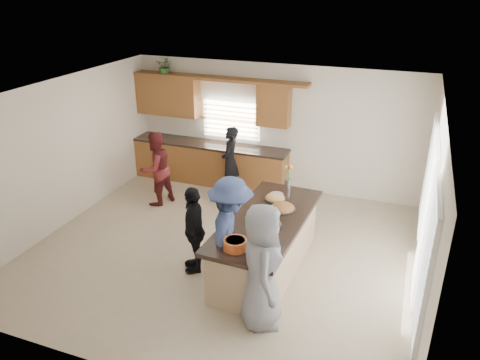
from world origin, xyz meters
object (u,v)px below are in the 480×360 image
at_px(woman_left_mid, 156,169).
at_px(woman_right_front, 262,267).
at_px(salad_bowl, 235,244).
at_px(woman_left_back, 230,161).
at_px(woman_right_back, 231,235).
at_px(woman_left_front, 194,229).
at_px(island, 266,245).

xyz_separation_m(woman_left_mid, woman_right_front, (3.24, -2.80, 0.12)).
distance_m(salad_bowl, woman_right_front, 0.54).
height_order(woman_left_back, woman_right_back, woman_right_back).
relative_size(woman_left_mid, woman_left_front, 1.06).
bearing_deg(woman_left_back, woman_left_front, 4.32).
height_order(salad_bowl, woman_left_mid, woman_left_mid).
distance_m(salad_bowl, woman_left_mid, 3.78).
bearing_deg(woman_right_back, woman_left_front, 60.93).
relative_size(woman_left_mid, woman_right_back, 0.86).
bearing_deg(salad_bowl, woman_right_back, 119.77).
height_order(island, woman_left_mid, woman_left_mid).
distance_m(salad_bowl, woman_left_front, 1.18).
relative_size(island, woman_left_front, 1.85).
relative_size(salad_bowl, woman_right_back, 0.18).
relative_size(island, woman_left_mid, 1.73).
distance_m(woman_left_mid, woman_right_back, 3.33).
distance_m(woman_right_back, woman_right_front, 0.95).
xyz_separation_m(island, woman_left_mid, (-2.91, 1.54, 0.34)).
bearing_deg(island, woman_left_back, 125.23).
bearing_deg(woman_left_back, woman_right_front, 21.27).
height_order(salad_bowl, woman_left_front, woman_left_front).
distance_m(island, woman_right_back, 0.86).
relative_size(island, woman_right_back, 1.50).
bearing_deg(woman_right_back, island, -42.75).
height_order(woman_left_mid, woman_right_front, woman_right_front).
bearing_deg(island, woman_right_back, -118.45).
distance_m(island, woman_left_back, 3.03).
distance_m(woman_left_back, woman_left_front, 2.98).
xyz_separation_m(island, woman_left_back, (-1.64, 2.53, 0.32)).
distance_m(salad_bowl, woman_left_back, 3.87).
distance_m(woman_left_back, woman_right_front, 4.28).
distance_m(woman_left_front, woman_right_front, 1.68).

